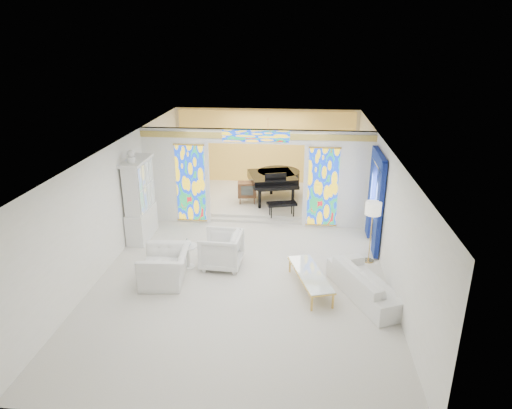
# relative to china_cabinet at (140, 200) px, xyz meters

# --- Properties ---
(floor) EXTENTS (12.00, 12.00, 0.00)m
(floor) POSITION_rel_china_cabinet_xyz_m (3.22, -0.60, -1.17)
(floor) COLOR silver
(floor) RESTS_ON ground
(ceiling) EXTENTS (7.00, 12.00, 0.02)m
(ceiling) POSITION_rel_china_cabinet_xyz_m (3.22, -0.60, 1.83)
(ceiling) COLOR white
(ceiling) RESTS_ON wall_back
(wall_back) EXTENTS (7.00, 0.02, 3.00)m
(wall_back) POSITION_rel_china_cabinet_xyz_m (3.22, 5.40, 0.33)
(wall_back) COLOR white
(wall_back) RESTS_ON floor
(wall_front) EXTENTS (7.00, 0.02, 3.00)m
(wall_front) POSITION_rel_china_cabinet_xyz_m (3.22, -6.60, 0.33)
(wall_front) COLOR white
(wall_front) RESTS_ON floor
(wall_left) EXTENTS (0.02, 12.00, 3.00)m
(wall_left) POSITION_rel_china_cabinet_xyz_m (-0.28, -0.60, 0.33)
(wall_left) COLOR white
(wall_left) RESTS_ON floor
(wall_right) EXTENTS (0.02, 12.00, 3.00)m
(wall_right) POSITION_rel_china_cabinet_xyz_m (6.72, -0.60, 0.33)
(wall_right) COLOR white
(wall_right) RESTS_ON floor
(partition_wall) EXTENTS (7.00, 0.22, 3.00)m
(partition_wall) POSITION_rel_china_cabinet_xyz_m (3.22, 1.40, 0.48)
(partition_wall) COLOR white
(partition_wall) RESTS_ON floor
(stained_glass_left) EXTENTS (0.90, 0.04, 2.40)m
(stained_glass_left) POSITION_rel_china_cabinet_xyz_m (1.19, 1.29, 0.13)
(stained_glass_left) COLOR gold
(stained_glass_left) RESTS_ON partition_wall
(stained_glass_right) EXTENTS (0.90, 0.04, 2.40)m
(stained_glass_right) POSITION_rel_china_cabinet_xyz_m (5.25, 1.29, 0.13)
(stained_glass_right) COLOR gold
(stained_glass_right) RESTS_ON partition_wall
(stained_glass_transom) EXTENTS (2.00, 0.04, 0.34)m
(stained_glass_transom) POSITION_rel_china_cabinet_xyz_m (3.22, 1.29, 1.65)
(stained_glass_transom) COLOR gold
(stained_glass_transom) RESTS_ON partition_wall
(alcove_platform) EXTENTS (6.80, 3.80, 0.18)m
(alcove_platform) POSITION_rel_china_cabinet_xyz_m (3.22, 3.50, -1.08)
(alcove_platform) COLOR silver
(alcove_platform) RESTS_ON floor
(gold_curtain_back) EXTENTS (6.70, 0.10, 2.90)m
(gold_curtain_back) POSITION_rel_china_cabinet_xyz_m (3.22, 5.28, 0.33)
(gold_curtain_back) COLOR #E6B250
(gold_curtain_back) RESTS_ON wall_back
(chandelier) EXTENTS (0.48, 0.48, 0.30)m
(chandelier) POSITION_rel_china_cabinet_xyz_m (3.42, 3.40, 1.38)
(chandelier) COLOR gold
(chandelier) RESTS_ON ceiling
(blue_drapes) EXTENTS (0.14, 1.85, 2.65)m
(blue_drapes) POSITION_rel_china_cabinet_xyz_m (6.62, 0.10, 0.41)
(blue_drapes) COLOR navy
(blue_drapes) RESTS_ON wall_right
(china_cabinet) EXTENTS (0.56, 1.46, 2.72)m
(china_cabinet) POSITION_rel_china_cabinet_xyz_m (0.00, 0.00, 0.00)
(china_cabinet) COLOR silver
(china_cabinet) RESTS_ON floor
(armchair_left) EXTENTS (1.23, 1.37, 0.82)m
(armchair_left) POSITION_rel_china_cabinet_xyz_m (1.39, -2.44, -0.76)
(armchair_left) COLOR white
(armchair_left) RESTS_ON floor
(armchair_right) EXTENTS (1.07, 1.04, 0.93)m
(armchair_right) POSITION_rel_china_cabinet_xyz_m (2.60, -1.53, -0.70)
(armchair_right) COLOR white
(armchair_right) RESTS_ON floor
(sofa) EXTENTS (1.81, 2.52, 0.69)m
(sofa) POSITION_rel_china_cabinet_xyz_m (6.17, -2.63, -0.83)
(sofa) COLOR white
(sofa) RESTS_ON floor
(side_table) EXTENTS (0.62, 0.62, 0.61)m
(side_table) POSITION_rel_china_cabinet_xyz_m (1.76, -1.67, -0.77)
(side_table) COLOR silver
(side_table) RESTS_ON floor
(vase) EXTENTS (0.25, 0.25, 0.21)m
(vase) POSITION_rel_china_cabinet_xyz_m (1.76, -1.67, -0.45)
(vase) COLOR silver
(vase) RESTS_ON side_table
(coffee_table) EXTENTS (1.11, 1.97, 0.42)m
(coffee_table) POSITION_rel_china_cabinet_xyz_m (4.85, -2.44, -0.78)
(coffee_table) COLOR white
(coffee_table) RESTS_ON floor
(floor_lamp) EXTENTS (0.51, 0.51, 1.66)m
(floor_lamp) POSITION_rel_china_cabinet_xyz_m (6.42, -0.88, 0.24)
(floor_lamp) COLOR gold
(floor_lamp) RESTS_ON floor
(grand_piano) EXTENTS (2.05, 3.14, 1.14)m
(grand_piano) POSITION_rel_china_cabinet_xyz_m (3.71, 3.26, -0.22)
(grand_piano) COLOR black
(grand_piano) RESTS_ON alcove_platform
(tv_console) EXTENTS (0.68, 0.50, 0.73)m
(tv_console) POSITION_rel_china_cabinet_xyz_m (2.77, 2.76, -0.51)
(tv_console) COLOR brown
(tv_console) RESTS_ON alcove_platform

